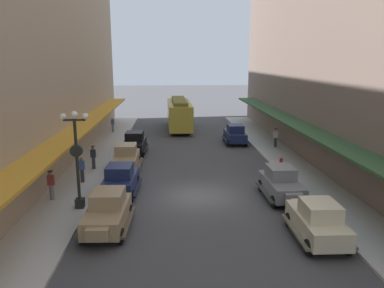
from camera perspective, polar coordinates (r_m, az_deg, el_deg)
The scene contains 18 objects.
ground_plane at distance 22.31m, azimuth 0.91°, elevation -7.88°, with size 200.00×200.00×0.00m, color #424244.
sidewalk_left at distance 23.00m, azimuth -18.24°, elevation -7.70°, with size 3.00×60.00×0.15m, color #B7B5AD.
sidewalk_right at distance 24.01m, azimuth 19.20°, elevation -6.92°, with size 3.00×60.00×0.15m, color #B7B5AD.
parked_car_0 at distance 22.28m, azimuth 13.34°, elevation -5.69°, with size 2.20×4.28×1.84m.
parked_car_1 at distance 18.24m, azimuth -12.63°, elevation -9.81°, with size 2.27×4.31×1.84m.
parked_car_2 at distance 22.76m, azimuth -10.75°, elevation -5.18°, with size 2.27×4.31×1.84m.
parked_car_3 at distance 36.12m, azimuth 6.53°, elevation 1.55°, with size 2.16×4.27×1.84m.
parked_car_4 at distance 17.75m, azimuth 18.43°, elevation -10.82°, with size 2.19×4.28×1.84m.
parked_car_5 at distance 32.37m, azimuth -8.70°, elevation 0.20°, with size 2.28×4.31×1.84m.
parked_car_6 at distance 27.63m, azimuth -9.95°, elevation -1.98°, with size 2.15×4.26×1.84m.
streetcar at distance 43.26m, azimuth -1.94°, elevation 4.73°, with size 2.71×9.65×3.46m.
lamp_post_with_clock at distance 20.28m, azimuth -17.03°, elevation -1.71°, with size 1.42×0.44×5.16m.
fire_hydrant at distance 27.85m, azimuth 13.32°, elevation -2.84°, with size 0.24×0.24×0.82m.
pedestrian_0 at distance 41.73m, azimuth -11.90°, elevation 2.91°, with size 0.36×0.24×1.64m.
pedestrian_1 at distance 22.50m, azimuth -20.51°, elevation -5.80°, with size 0.36×0.28×1.67m.
pedestrian_2 at distance 34.60m, azimuth 12.52°, elevation 0.96°, with size 0.36×0.28×1.67m.
pedestrian_3 at distance 27.87m, azimuth -14.69°, elevation -1.94°, with size 0.36×0.28×1.67m.
pedestrian_4 at distance 25.04m, azimuth -16.30°, elevation -3.72°, with size 0.36×0.24×1.64m.
Camera 1 is at (-1.58, -20.84, 7.79)m, focal length 35.29 mm.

